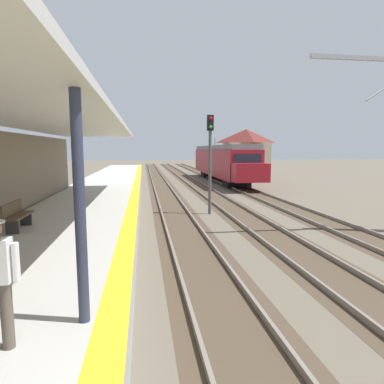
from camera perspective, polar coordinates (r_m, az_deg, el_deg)
The scene contains 9 objects.
station_platform at distance 16.23m, azimuth -18.01°, elevation -3.65°, with size 5.00×80.00×0.91m.
station_building_with_canopy at distance 12.33m, azimuth -30.04°, elevation 2.71°, with size 4.85×24.00×4.43m.
track_pair_nearest_platform at distance 20.07m, azimuth -3.54°, elevation -2.42°, with size 2.34×120.00×0.16m.
track_pair_middle at distance 20.63m, azimuth 5.92°, elevation -2.17°, with size 2.34×120.00×0.16m.
track_pair_far_side at distance 21.71m, azimuth 14.66°, elevation -1.90°, with size 2.34×120.00×0.16m.
approaching_train at distance 35.92m, azimuth 5.27°, elevation 5.27°, with size 2.93×19.60×4.76m.
rail_signal_post at distance 17.53m, azimuth 3.12°, elevation 6.51°, with size 0.32×0.34×5.20m.
platform_bench at distance 11.94m, azimuth -27.89°, elevation -3.48°, with size 0.45×1.60×0.88m.
distant_trackside_house at distance 50.21m, azimuth 9.24°, elevation 7.11°, with size 6.60×5.28×6.40m.
Camera 1 is at (0.25, 0.29, 3.43)m, focal length 31.09 mm.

